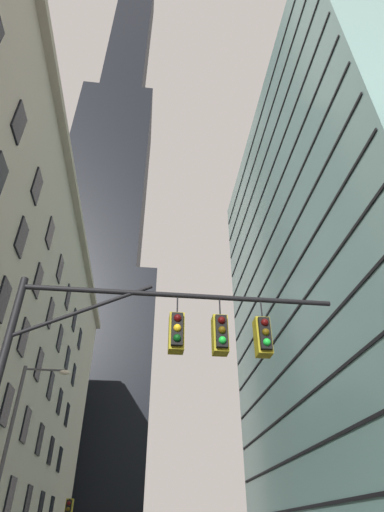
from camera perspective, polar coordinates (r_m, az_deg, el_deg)
name	(u,v)px	position (r m, az deg, el deg)	size (l,w,h in m)	color
dark_skyscraper	(101,230)	(106.72, -12.68, 3.54)	(29.63, 29.63, 219.81)	black
glass_office_midrise	(358,270)	(51.82, 22.17, -1.88)	(20.00, 45.37, 55.67)	gray
traffic_signal_mast	(158,355)	(10.59, -4.78, -13.65)	(8.69, 0.63, 7.54)	black
street_lamppost	(14,445)	(22.06, -23.70, -23.11)	(2.36, 0.32, 8.93)	#47474C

